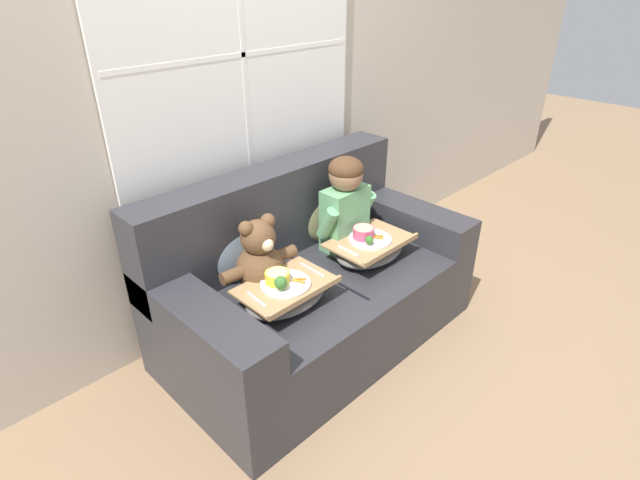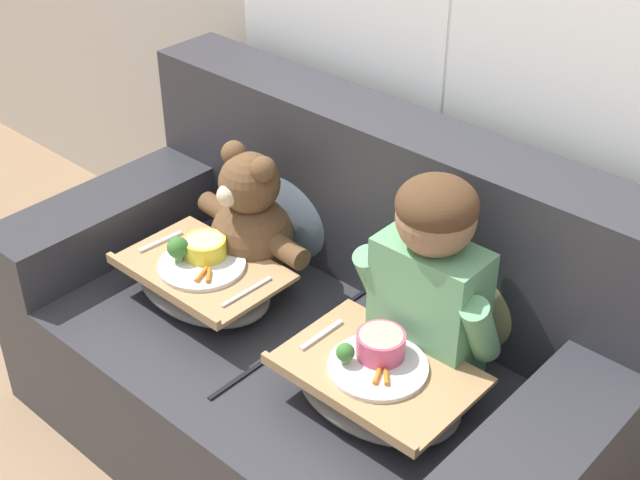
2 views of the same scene
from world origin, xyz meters
The scene contains 9 objects.
ground_plane centered at (0.00, 0.00, 0.00)m, with size 14.00×14.00×0.00m, color #8E7051.
wall_back_with_window centered at (0.00, 0.58, 1.31)m, with size 8.00×0.08×2.60m.
couch centered at (0.00, 0.07, 0.33)m, with size 1.66×0.91×0.93m.
throw_pillow_behind_child centered at (0.31, 0.27, 0.61)m, with size 0.37×0.18×0.39m.
throw_pillow_behind_teddy centered at (-0.31, 0.27, 0.61)m, with size 0.37×0.18×0.39m.
child_figure centered at (0.31, 0.10, 0.73)m, with size 0.38×0.19×0.54m.
teddy_bear centered at (-0.31, 0.10, 0.60)m, with size 0.43×0.30×0.40m.
lap_tray_child centered at (0.30, -0.09, 0.50)m, with size 0.45×0.32×0.18m.
lap_tray_teddy centered at (-0.31, -0.09, 0.50)m, with size 0.45×0.30×0.20m.
Camera 1 is at (-1.56, -1.57, 1.85)m, focal length 28.00 mm.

